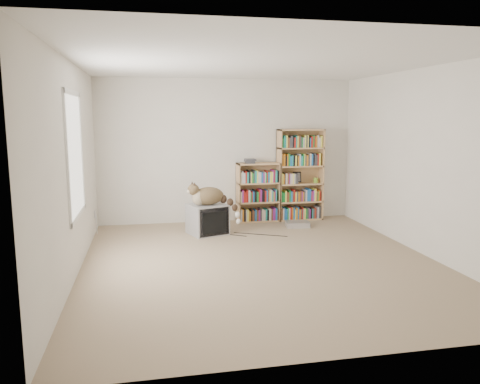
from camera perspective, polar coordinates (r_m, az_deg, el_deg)
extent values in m
cube|color=gray|center=(6.10, 2.54, -8.52)|extent=(4.50, 5.00, 0.01)
cube|color=silver|center=(8.28, -1.55, 5.00)|extent=(4.50, 0.02, 2.50)
cube|color=silver|center=(3.49, 12.54, -1.01)|extent=(4.50, 0.02, 2.50)
cube|color=silver|center=(5.74, -19.78, 2.59)|extent=(0.02, 5.00, 2.50)
cube|color=silver|center=(6.75, 21.56, 3.40)|extent=(0.02, 5.00, 2.50)
cube|color=white|center=(5.85, 2.72, 15.51)|extent=(4.50, 5.00, 0.02)
cube|color=white|center=(5.92, -19.46, 4.26)|extent=(0.02, 1.22, 1.52)
cube|color=#9D9D9F|center=(7.47, -3.99, -3.31)|extent=(0.68, 0.65, 0.48)
cube|color=black|center=(7.27, -3.17, -3.66)|extent=(0.49, 0.20, 0.44)
cube|color=black|center=(7.26, -3.10, -3.76)|extent=(0.39, 0.15, 0.34)
cube|color=black|center=(7.57, -4.37, -3.23)|extent=(0.40, 0.37, 0.29)
ellipsoid|color=#322214|center=(7.38, -3.91, -0.49)|extent=(0.58, 0.46, 0.28)
ellipsoid|color=#322214|center=(7.43, -2.96, -0.50)|extent=(0.29, 0.31, 0.21)
ellipsoid|color=tan|center=(7.30, -5.09, -0.70)|extent=(0.24, 0.24, 0.23)
ellipsoid|color=#322214|center=(7.26, -5.71, 0.31)|extent=(0.22, 0.21, 0.17)
sphere|color=beige|center=(7.24, -6.22, 0.07)|extent=(0.09, 0.09, 0.07)
cone|color=black|center=(7.21, -5.57, 0.90)|extent=(0.08, 0.10, 0.09)
cone|color=black|center=(7.31, -5.84, 1.00)|extent=(0.08, 0.10, 0.09)
cube|color=tan|center=(8.37, 4.75, 2.03)|extent=(0.02, 0.30, 1.63)
cube|color=tan|center=(8.62, 9.82, 2.14)|extent=(0.02, 0.30, 1.63)
cube|color=tan|center=(8.62, 7.03, 2.20)|extent=(0.82, 0.03, 1.63)
cube|color=tan|center=(8.43, 7.43, 7.52)|extent=(0.82, 0.30, 0.02)
cube|color=tan|center=(8.62, 7.21, -3.22)|extent=(0.82, 0.30, 0.03)
cube|color=tan|center=(8.56, 7.26, -1.12)|extent=(0.82, 0.30, 0.03)
cube|color=tan|center=(8.51, 7.30, 1.01)|extent=(0.82, 0.30, 0.02)
cube|color=tan|center=(8.47, 7.34, 3.17)|extent=(0.82, 0.30, 0.02)
cube|color=tan|center=(8.44, 7.39, 5.34)|extent=(0.82, 0.30, 0.02)
cube|color=#A61C16|center=(8.60, 7.23, -2.52)|extent=(0.74, 0.24, 0.19)
cube|color=#1B62B2|center=(8.54, 7.27, -0.41)|extent=(0.74, 0.24, 0.19)
cube|color=#15792E|center=(8.49, 7.32, 1.73)|extent=(0.74, 0.24, 0.19)
cube|color=beige|center=(8.46, 7.36, 3.89)|extent=(0.74, 0.24, 0.19)
cube|color=black|center=(8.44, 7.40, 6.07)|extent=(0.74, 0.24, 0.19)
cube|color=tan|center=(8.24, -0.25, -0.11)|extent=(0.03, 0.30, 1.05)
cube|color=tan|center=(8.41, 4.68, 0.05)|extent=(0.02, 0.30, 1.05)
cube|color=tan|center=(8.45, 2.02, 0.11)|extent=(0.76, 0.03, 1.05)
cube|color=tan|center=(8.25, 2.26, 3.47)|extent=(0.76, 0.30, 0.02)
cube|color=tan|center=(8.41, 2.22, -3.47)|extent=(0.76, 0.30, 0.03)
cube|color=tan|center=(8.35, 2.23, -1.19)|extent=(0.76, 0.30, 0.03)
cube|color=tan|center=(8.29, 2.24, 1.13)|extent=(0.76, 0.30, 0.02)
cube|color=#A61C16|center=(8.39, 2.22, -2.75)|extent=(0.68, 0.24, 0.19)
cube|color=#1B62B2|center=(8.33, 2.23, -0.46)|extent=(0.68, 0.24, 0.19)
cube|color=#15792E|center=(8.28, 2.25, 1.87)|extent=(0.68, 0.24, 0.19)
cube|color=#A61C16|center=(8.18, 1.15, 3.78)|extent=(0.18, 0.23, 0.08)
cylinder|color=#7FB433|center=(8.60, 9.19, 1.45)|extent=(0.08, 0.08, 0.09)
cube|color=black|center=(8.58, 6.97, 1.82)|extent=(0.14, 0.05, 0.19)
cube|color=silver|center=(8.03, 7.01, -3.92)|extent=(0.42, 0.32, 0.09)
cube|color=silver|center=(7.79, -17.27, -2.60)|extent=(0.01, 0.08, 0.13)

